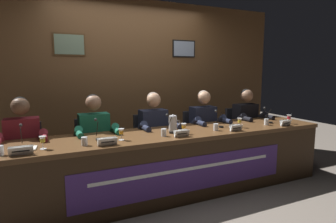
% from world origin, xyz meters
% --- Properties ---
extents(ground_plane, '(12.00, 12.00, 0.00)m').
position_xyz_m(ground_plane, '(0.00, 0.00, 0.00)').
color(ground_plane, '#70665B').
extents(wall_back_panelled, '(5.42, 0.14, 2.60)m').
position_xyz_m(wall_back_panelled, '(-0.00, 1.41, 1.30)').
color(wall_back_panelled, brown).
rests_on(wall_back_panelled, ground_plane).
extents(conference_table, '(4.22, 0.80, 0.76)m').
position_xyz_m(conference_table, '(0.00, -0.12, 0.53)').
color(conference_table, brown).
rests_on(conference_table, ground_plane).
extents(chair_far_left, '(0.44, 0.44, 0.88)m').
position_xyz_m(chair_far_left, '(-1.57, 0.58, 0.42)').
color(chair_far_left, black).
rests_on(chair_far_left, ground_plane).
extents(panelist_far_left, '(0.51, 0.48, 1.21)m').
position_xyz_m(panelist_far_left, '(-1.57, 0.39, 0.70)').
color(panelist_far_left, black).
rests_on(panelist_far_left, ground_plane).
extents(nameplate_far_left, '(0.20, 0.06, 0.08)m').
position_xyz_m(nameplate_far_left, '(-1.55, -0.29, 0.80)').
color(nameplate_far_left, white).
rests_on(nameplate_far_left, conference_table).
extents(juice_glass_far_left, '(0.06, 0.06, 0.12)m').
position_xyz_m(juice_glass_far_left, '(-1.37, -0.17, 0.85)').
color(juice_glass_far_left, white).
rests_on(juice_glass_far_left, conference_table).
extents(water_cup_far_left, '(0.06, 0.06, 0.08)m').
position_xyz_m(water_cup_far_left, '(-1.72, -0.22, 0.80)').
color(water_cup_far_left, silver).
rests_on(water_cup_far_left, conference_table).
extents(microphone_far_left, '(0.06, 0.17, 0.22)m').
position_xyz_m(microphone_far_left, '(-1.56, -0.00, 0.83)').
color(microphone_far_left, black).
rests_on(microphone_far_left, conference_table).
extents(chair_left, '(0.44, 0.44, 0.88)m').
position_xyz_m(chair_left, '(-0.78, 0.58, 0.42)').
color(chair_left, black).
rests_on(chair_left, ground_plane).
extents(panelist_left, '(0.51, 0.48, 1.21)m').
position_xyz_m(panelist_left, '(-0.78, 0.39, 0.70)').
color(panelist_left, black).
rests_on(panelist_left, ground_plane).
extents(nameplate_left, '(0.19, 0.06, 0.08)m').
position_xyz_m(nameplate_left, '(-0.80, -0.30, 0.80)').
color(nameplate_left, white).
rests_on(nameplate_left, conference_table).
extents(juice_glass_left, '(0.06, 0.06, 0.12)m').
position_xyz_m(juice_glass_left, '(-0.61, -0.14, 0.85)').
color(juice_glass_left, white).
rests_on(juice_glass_left, conference_table).
extents(water_cup_left, '(0.06, 0.06, 0.08)m').
position_xyz_m(water_cup_left, '(-1.00, -0.20, 0.80)').
color(water_cup_left, silver).
rests_on(water_cup_left, conference_table).
extents(microphone_left, '(0.06, 0.17, 0.22)m').
position_xyz_m(microphone_left, '(-0.83, -0.00, 0.83)').
color(microphone_left, black).
rests_on(microphone_left, conference_table).
extents(chair_center, '(0.44, 0.44, 0.88)m').
position_xyz_m(chair_center, '(0.00, 0.58, 0.42)').
color(chair_center, black).
rests_on(chair_center, ground_plane).
extents(panelist_center, '(0.51, 0.48, 1.21)m').
position_xyz_m(panelist_center, '(0.00, 0.39, 0.70)').
color(panelist_center, black).
rests_on(panelist_center, ground_plane).
extents(nameplate_center, '(0.18, 0.06, 0.08)m').
position_xyz_m(nameplate_center, '(0.04, -0.28, 0.80)').
color(nameplate_center, white).
rests_on(nameplate_center, conference_table).
extents(juice_glass_center, '(0.06, 0.06, 0.12)m').
position_xyz_m(juice_glass_center, '(0.13, -0.16, 0.85)').
color(juice_glass_center, white).
rests_on(juice_glass_center, conference_table).
extents(water_cup_center, '(0.06, 0.06, 0.08)m').
position_xyz_m(water_cup_center, '(-0.13, -0.17, 0.80)').
color(water_cup_center, silver).
rests_on(water_cup_center, conference_table).
extents(microphone_center, '(0.06, 0.17, 0.22)m').
position_xyz_m(microphone_center, '(0.01, -0.03, 0.83)').
color(microphone_center, black).
rests_on(microphone_center, conference_table).
extents(chair_right, '(0.44, 0.44, 0.88)m').
position_xyz_m(chair_right, '(0.78, 0.58, 0.42)').
color(chair_right, black).
rests_on(chair_right, ground_plane).
extents(panelist_right, '(0.51, 0.48, 1.21)m').
position_xyz_m(panelist_right, '(0.78, 0.39, 0.70)').
color(panelist_right, black).
rests_on(panelist_right, ground_plane).
extents(nameplate_right, '(0.16, 0.06, 0.08)m').
position_xyz_m(nameplate_right, '(0.78, -0.29, 0.80)').
color(nameplate_right, white).
rests_on(nameplate_right, conference_table).
extents(juice_glass_right, '(0.06, 0.06, 0.12)m').
position_xyz_m(juice_glass_right, '(0.95, -0.14, 0.85)').
color(juice_glass_right, white).
rests_on(juice_glass_right, conference_table).
extents(water_cup_right, '(0.06, 0.06, 0.08)m').
position_xyz_m(water_cup_right, '(0.57, -0.16, 0.80)').
color(water_cup_right, silver).
rests_on(water_cup_right, conference_table).
extents(microphone_right, '(0.06, 0.17, 0.22)m').
position_xyz_m(microphone_right, '(0.74, -0.00, 0.83)').
color(microphone_right, black).
rests_on(microphone_right, conference_table).
extents(chair_far_right, '(0.44, 0.44, 0.88)m').
position_xyz_m(chair_far_right, '(1.57, 0.58, 0.42)').
color(chair_far_right, black).
rests_on(chair_far_right, ground_plane).
extents(panelist_far_right, '(0.51, 0.48, 1.21)m').
position_xyz_m(panelist_far_right, '(1.57, 0.39, 0.70)').
color(panelist_far_right, black).
rests_on(panelist_far_right, ground_plane).
extents(nameplate_far_right, '(0.16, 0.06, 0.08)m').
position_xyz_m(nameplate_far_right, '(1.58, -0.31, 0.80)').
color(nameplate_far_right, white).
rests_on(nameplate_far_right, conference_table).
extents(juice_glass_far_right, '(0.06, 0.06, 0.12)m').
position_xyz_m(juice_glass_far_right, '(1.75, -0.22, 0.85)').
color(juice_glass_far_right, white).
rests_on(juice_glass_far_right, conference_table).
extents(water_cup_far_right, '(0.06, 0.06, 0.08)m').
position_xyz_m(water_cup_far_right, '(1.40, -0.16, 0.80)').
color(water_cup_far_right, silver).
rests_on(water_cup_far_right, conference_table).
extents(microphone_far_right, '(0.06, 0.17, 0.22)m').
position_xyz_m(microphone_far_right, '(1.54, -0.05, 0.83)').
color(microphone_far_right, black).
rests_on(microphone_far_right, conference_table).
extents(water_pitcher_central, '(0.15, 0.10, 0.21)m').
position_xyz_m(water_pitcher_central, '(0.08, 0.03, 0.85)').
color(water_pitcher_central, silver).
rests_on(water_pitcher_central, conference_table).
extents(document_stack_far_left, '(0.23, 0.17, 0.01)m').
position_xyz_m(document_stack_far_left, '(-1.53, -0.10, 0.77)').
color(document_stack_far_left, white).
rests_on(document_stack_far_left, conference_table).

